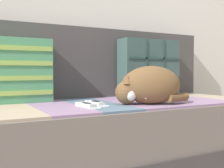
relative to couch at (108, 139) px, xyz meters
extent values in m
cube|color=#3D3838|center=(0.00, 0.00, -0.12)|extent=(1.81, 0.79, 0.17)
cube|color=#6B605B|center=(0.00, 0.00, 0.08)|extent=(1.77, 0.77, 0.23)
cube|color=tan|center=(-0.53, -0.02, 0.20)|extent=(0.21, 0.69, 0.01)
cube|color=gray|center=(-0.32, -0.02, 0.20)|extent=(0.21, 0.69, 0.01)
cube|color=slate|center=(-0.11, -0.02, 0.20)|extent=(0.21, 0.69, 0.01)
cube|color=gray|center=(0.11, -0.02, 0.20)|extent=(0.21, 0.69, 0.01)
cube|color=gray|center=(0.32, -0.02, 0.20)|extent=(0.21, 0.69, 0.01)
cube|color=gray|center=(0.53, -0.02, 0.20)|extent=(0.21, 0.69, 0.01)
cube|color=tan|center=(0.74, -0.02, 0.20)|extent=(0.21, 0.69, 0.01)
cube|color=#474242|center=(0.00, 0.32, 0.43)|extent=(1.77, 0.14, 0.44)
cube|color=#38514C|center=(0.40, 0.18, 0.40)|extent=(0.42, 0.13, 0.38)
cube|color=#28423D|center=(0.40, 0.11, 0.33)|extent=(0.41, 0.01, 0.01)
cube|color=#28423D|center=(0.33, 0.11, 0.40)|extent=(0.01, 0.01, 0.36)
cube|color=#28423D|center=(0.40, 0.11, 0.46)|extent=(0.41, 0.01, 0.01)
cube|color=#28423D|center=(0.47, 0.11, 0.40)|extent=(0.01, 0.01, 0.36)
cube|color=#4C9366|center=(-0.49, 0.18, 0.38)|extent=(0.43, 0.13, 0.34)
cube|color=#93B751|center=(-0.49, 0.11, 0.26)|extent=(0.42, 0.01, 0.02)
cube|color=#93B751|center=(-0.49, 0.11, 0.34)|extent=(0.42, 0.01, 0.02)
cube|color=#93B751|center=(-0.49, 0.11, 0.42)|extent=(0.42, 0.01, 0.02)
cube|color=#93B751|center=(-0.49, 0.11, 0.49)|extent=(0.42, 0.01, 0.02)
ellipsoid|color=brown|center=(0.13, -0.21, 0.30)|extent=(0.34, 0.27, 0.19)
sphere|color=brown|center=(0.01, -0.17, 0.27)|extent=(0.12, 0.12, 0.12)
sphere|color=white|center=(0.01, -0.21, 0.26)|extent=(0.06, 0.06, 0.06)
ellipsoid|color=white|center=(0.09, -0.25, 0.28)|extent=(0.09, 0.05, 0.09)
cylinder|color=brown|center=(0.25, -0.28, 0.24)|extent=(0.14, 0.07, 0.04)
cone|color=brown|center=(0.00, -0.20, 0.33)|extent=(0.04, 0.04, 0.04)
cone|color=brown|center=(0.02, -0.14, 0.33)|extent=(0.04, 0.04, 0.04)
cube|color=white|center=(-0.14, -0.11, 0.22)|extent=(0.05, 0.14, 0.02)
cube|color=black|center=(-0.13, -0.12, 0.23)|extent=(0.02, 0.05, 0.00)
cube|color=black|center=(-0.14, -0.05, 0.22)|extent=(0.03, 0.01, 0.02)
torus|color=silver|center=(-0.13, -0.20, 0.21)|extent=(0.05, 0.05, 0.01)
cube|color=white|center=(-0.21, -0.17, 0.22)|extent=(0.05, 0.14, 0.02)
cube|color=black|center=(-0.21, -0.18, 0.23)|extent=(0.03, 0.05, 0.00)
cube|color=black|center=(-0.22, -0.10, 0.22)|extent=(0.03, 0.01, 0.02)
torus|color=silver|center=(-0.20, -0.26, 0.21)|extent=(0.06, 0.06, 0.01)
camera|label=1|loc=(-0.72, -1.37, 0.37)|focal=45.00mm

